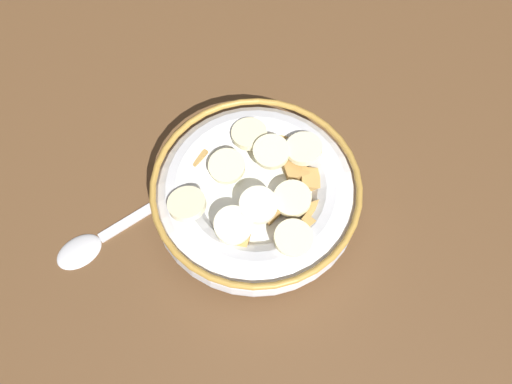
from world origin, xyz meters
TOP-DOWN VIEW (x-y plane):
  - ground_plane at (0.00, 0.00)cm, footprint 95.64×95.64cm
  - cereal_bowl at (-0.03, -0.02)cm, footprint 19.03×19.03cm
  - spoon at (9.80, 10.83)cm, footprint 7.62×16.99cm

SIDE VIEW (x-z plane):
  - ground_plane at x=0.00cm, z-range -2.00..0.00cm
  - spoon at x=9.80cm, z-range -0.07..0.73cm
  - cereal_bowl at x=-0.03cm, z-range -0.25..5.43cm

